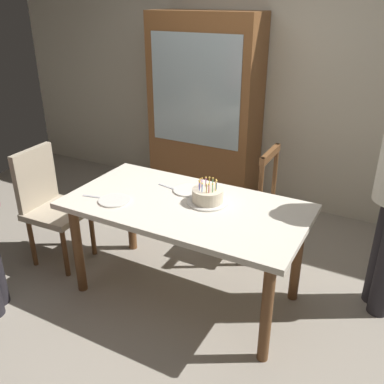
# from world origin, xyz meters

# --- Properties ---
(ground) EXTENTS (6.40, 6.40, 0.00)m
(ground) POSITION_xyz_m (0.00, 0.00, 0.00)
(ground) COLOR #9E9384
(back_wall) EXTENTS (6.40, 0.10, 2.60)m
(back_wall) POSITION_xyz_m (0.00, 1.85, 1.30)
(back_wall) COLOR beige
(back_wall) RESTS_ON ground
(dining_table) EXTENTS (1.63, 0.85, 0.75)m
(dining_table) POSITION_xyz_m (0.00, 0.00, 0.65)
(dining_table) COLOR silver
(dining_table) RESTS_ON ground
(birthday_cake) EXTENTS (0.28, 0.28, 0.17)m
(birthday_cake) POSITION_xyz_m (0.12, 0.09, 0.80)
(birthday_cake) COLOR silver
(birthday_cake) RESTS_ON dining_table
(plate_near_celebrant) EXTENTS (0.22, 0.22, 0.01)m
(plate_near_celebrant) POSITION_xyz_m (-0.45, -0.19, 0.75)
(plate_near_celebrant) COLOR white
(plate_near_celebrant) RESTS_ON dining_table
(plate_far_side) EXTENTS (0.22, 0.22, 0.01)m
(plate_far_side) POSITION_xyz_m (-0.08, 0.19, 0.75)
(plate_far_side) COLOR white
(plate_far_side) RESTS_ON dining_table
(fork_near_celebrant) EXTENTS (0.18, 0.05, 0.01)m
(fork_near_celebrant) POSITION_xyz_m (-0.61, -0.21, 0.75)
(fork_near_celebrant) COLOR silver
(fork_near_celebrant) RESTS_ON dining_table
(fork_far_side) EXTENTS (0.18, 0.04, 0.01)m
(fork_far_side) POSITION_xyz_m (-0.24, 0.18, 0.75)
(fork_far_side) COLOR silver
(fork_far_side) RESTS_ON dining_table
(chair_spindle_back) EXTENTS (0.45, 0.45, 0.95)m
(chair_spindle_back) POSITION_xyz_m (0.16, 0.75, 0.46)
(chair_spindle_back) COLOR beige
(chair_spindle_back) RESTS_ON ground
(chair_upholstered) EXTENTS (0.46, 0.46, 0.95)m
(chair_upholstered) POSITION_xyz_m (-1.21, -0.09, 0.53)
(chair_upholstered) COLOR tan
(chair_upholstered) RESTS_ON ground
(china_cabinet) EXTENTS (1.10, 0.45, 1.90)m
(china_cabinet) POSITION_xyz_m (-0.64, 1.56, 0.95)
(china_cabinet) COLOR brown
(china_cabinet) RESTS_ON ground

